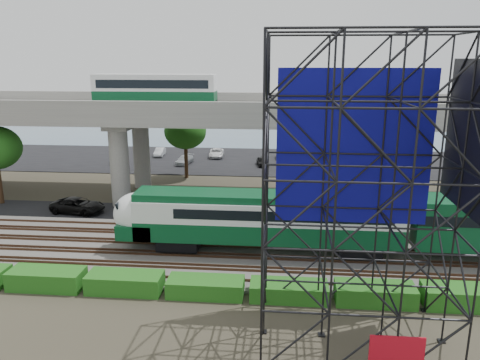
# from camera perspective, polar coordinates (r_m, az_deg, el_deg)

# --- Properties ---
(ground) EXTENTS (140.00, 140.00, 0.00)m
(ground) POSITION_cam_1_polar(r_m,az_deg,el_deg) (33.19, -4.69, -10.17)
(ground) COLOR #474233
(ground) RESTS_ON ground
(ballast_bed) EXTENTS (90.00, 12.00, 0.20)m
(ballast_bed) POSITION_cam_1_polar(r_m,az_deg,el_deg) (34.94, -4.13, -8.66)
(ballast_bed) COLOR slate
(ballast_bed) RESTS_ON ground
(service_road) EXTENTS (90.00, 5.00, 0.08)m
(service_road) POSITION_cam_1_polar(r_m,az_deg,el_deg) (42.82, -2.28, -4.27)
(service_road) COLOR black
(service_road) RESTS_ON ground
(parking_lot) EXTENTS (90.00, 18.00, 0.08)m
(parking_lot) POSITION_cam_1_polar(r_m,az_deg,el_deg) (65.36, 0.41, 2.38)
(parking_lot) COLOR black
(parking_lot) RESTS_ON ground
(harbor_water) EXTENTS (140.00, 40.00, 0.03)m
(harbor_water) POSITION_cam_1_polar(r_m,az_deg,el_deg) (86.94, 1.66, 5.42)
(harbor_water) COLOR slate
(harbor_water) RESTS_ON ground
(rail_tracks) EXTENTS (90.00, 9.52, 0.16)m
(rail_tracks) POSITION_cam_1_polar(r_m,az_deg,el_deg) (34.87, -4.13, -8.39)
(rail_tracks) COLOR #472D1E
(rail_tracks) RESTS_ON ballast_bed
(commuter_train) EXTENTS (29.30, 3.06, 4.30)m
(commuter_train) POSITION_cam_1_polar(r_m,az_deg,el_deg) (33.53, 7.03, -4.66)
(commuter_train) COLOR black
(commuter_train) RESTS_ON rail_tracks
(overpass) EXTENTS (80.00, 12.00, 12.40)m
(overpass) POSITION_cam_1_polar(r_m,az_deg,el_deg) (46.39, -2.14, 7.58)
(overpass) COLOR #9E9B93
(overpass) RESTS_ON ground
(scaffold_tower) EXTENTS (9.36, 6.36, 15.00)m
(scaffold_tower) POSITION_cam_1_polar(r_m,az_deg,el_deg) (22.90, 14.47, -2.11)
(scaffold_tower) COLOR black
(scaffold_tower) RESTS_ON ground
(hedge_strip) EXTENTS (34.60, 1.80, 1.20)m
(hedge_strip) POSITION_cam_1_polar(r_m,az_deg,el_deg) (28.98, -4.19, -12.80)
(hedge_strip) COLOR #135414
(hedge_strip) RESTS_ON ground
(trees) EXTENTS (40.94, 16.94, 7.69)m
(trees) POSITION_cam_1_polar(r_m,az_deg,el_deg) (47.65, -7.04, 4.45)
(trees) COLOR #382314
(trees) RESTS_ON ground
(suv) EXTENTS (5.25, 2.99, 1.38)m
(suv) POSITION_cam_1_polar(r_m,az_deg,el_deg) (45.55, -19.14, -2.96)
(suv) COLOR black
(suv) RESTS_ON service_road
(parked_cars) EXTENTS (36.77, 9.53, 1.30)m
(parked_cars) POSITION_cam_1_polar(r_m,az_deg,el_deg) (64.67, 1.38, 2.82)
(parked_cars) COLOR silver
(parked_cars) RESTS_ON parking_lot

